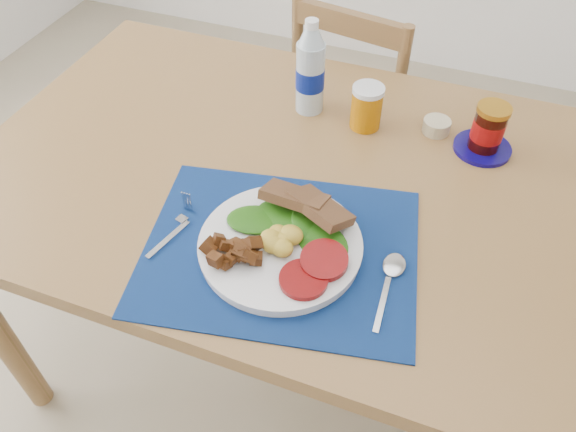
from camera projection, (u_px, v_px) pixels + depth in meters
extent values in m
plane|color=gray|center=(271.00, 412.00, 1.60)|extent=(4.00, 4.00, 0.00)
cube|color=brown|center=(298.00, 179.00, 1.20)|extent=(1.40, 0.90, 0.04)
cylinder|color=brown|center=(156.00, 142.00, 1.88)|extent=(0.06, 0.06, 0.71)
cylinder|color=brown|center=(558.00, 243.00, 1.57)|extent=(0.06, 0.06, 0.71)
cube|color=brown|center=(362.00, 120.00, 1.90)|extent=(0.44, 0.43, 0.04)
cylinder|color=brown|center=(414.00, 157.00, 2.08)|extent=(0.03, 0.03, 0.37)
cylinder|color=brown|center=(336.00, 129.00, 2.20)|extent=(0.03, 0.03, 0.37)
cylinder|color=brown|center=(380.00, 207.00, 1.90)|extent=(0.03, 0.03, 0.37)
cylinder|color=brown|center=(297.00, 174.00, 2.02)|extent=(0.03, 0.03, 0.37)
cube|color=brown|center=(350.00, 24.00, 1.50)|extent=(0.34, 0.09, 0.44)
cylinder|color=brown|center=(565.00, 342.00, 1.51)|extent=(0.04, 0.04, 0.43)
cube|color=black|center=(280.00, 250.00, 1.03)|extent=(0.56, 0.48, 0.00)
cylinder|color=silver|center=(280.00, 246.00, 1.03)|extent=(0.30, 0.30, 0.02)
ellipsoid|color=gold|center=(282.00, 239.00, 1.00)|extent=(0.07, 0.06, 0.03)
cylinder|color=maroon|center=(314.00, 271.00, 0.97)|extent=(0.08, 0.08, 0.01)
ellipsoid|color=#0A3F07|center=(294.00, 225.00, 1.04)|extent=(0.16, 0.10, 0.01)
cube|color=brown|center=(307.00, 202.00, 1.05)|extent=(0.14, 0.10, 0.04)
cube|color=#B2B5BA|center=(168.00, 239.00, 1.05)|extent=(0.04, 0.11, 0.00)
cube|color=#B2B5BA|center=(186.00, 213.00, 1.09)|extent=(0.03, 0.06, 0.00)
cube|color=#B2B5BA|center=(382.00, 304.00, 0.95)|extent=(0.02, 0.12, 0.00)
ellipsoid|color=#B2B5BA|center=(394.00, 266.00, 1.00)|extent=(0.04, 0.06, 0.01)
cylinder|color=#ADBFCC|center=(310.00, 78.00, 1.28)|extent=(0.07, 0.07, 0.17)
cylinder|color=navy|center=(310.00, 78.00, 1.28)|extent=(0.07, 0.07, 0.05)
cone|color=#ADBFCC|center=(311.00, 36.00, 1.21)|extent=(0.06, 0.06, 0.04)
cylinder|color=white|center=(312.00, 23.00, 1.18)|extent=(0.03, 0.03, 0.02)
cylinder|color=#B76804|center=(366.00, 108.00, 1.26)|extent=(0.07, 0.07, 0.10)
cylinder|color=#C2B58E|center=(436.00, 126.00, 1.27)|extent=(0.06, 0.06, 0.03)
cylinder|color=#0B0558|center=(482.00, 148.00, 1.23)|extent=(0.13, 0.13, 0.01)
cylinder|color=black|center=(488.00, 129.00, 1.20)|extent=(0.07, 0.07, 0.09)
cylinder|color=maroon|center=(488.00, 129.00, 1.20)|extent=(0.07, 0.07, 0.04)
cylinder|color=#AD761C|center=(495.00, 109.00, 1.16)|extent=(0.07, 0.07, 0.01)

